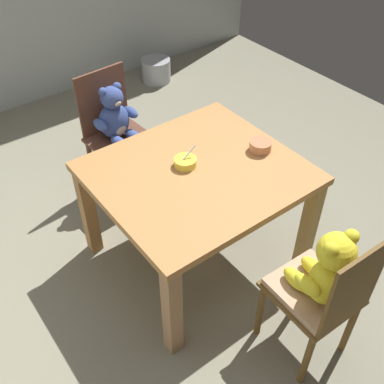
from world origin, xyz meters
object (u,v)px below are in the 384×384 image
object	(u,v)px
teddy_chair_far_center	(116,123)
porridge_bowl_terracotta_near_right	(260,146)
metal_pail	(156,70)
porridge_bowl_yellow_center	(185,162)
dining_table	(197,185)
teddy_chair_near_front	(325,280)

from	to	relation	value
teddy_chair_far_center	porridge_bowl_terracotta_near_right	size ratio (longest dim) A/B	7.00
metal_pail	porridge_bowl_yellow_center	bearing A→B (deg)	-118.97
dining_table	porridge_bowl_terracotta_near_right	xyz separation A→B (m)	(0.41, -0.07, 0.14)
porridge_bowl_yellow_center	teddy_chair_far_center	bearing A→B (deg)	89.80
teddy_chair_far_center	metal_pail	distance (m)	1.76
porridge_bowl_yellow_center	metal_pail	world-z (taller)	porridge_bowl_yellow_center
dining_table	porridge_bowl_terracotta_near_right	world-z (taller)	porridge_bowl_terracotta_near_right
teddy_chair_near_front	teddy_chair_far_center	distance (m)	1.79
dining_table	porridge_bowl_yellow_center	size ratio (longest dim) A/B	8.15
dining_table	metal_pail	distance (m)	2.47
teddy_chair_near_front	porridge_bowl_terracotta_near_right	size ratio (longest dim) A/B	7.04
metal_pail	dining_table	bearing A→B (deg)	-117.52
porridge_bowl_terracotta_near_right	teddy_chair_near_front	bearing A→B (deg)	-112.78
teddy_chair_far_center	porridge_bowl_terracotta_near_right	xyz separation A→B (m)	(0.43, -0.97, 0.17)
dining_table	teddy_chair_near_front	size ratio (longest dim) A/B	1.23
teddy_chair_far_center	porridge_bowl_yellow_center	xyz separation A→B (m)	(-0.00, -0.82, 0.17)
teddy_chair_far_center	metal_pail	bearing A→B (deg)	133.45
teddy_chair_far_center	porridge_bowl_yellow_center	size ratio (longest dim) A/B	6.61
teddy_chair_far_center	teddy_chair_near_front	bearing A→B (deg)	-1.18
porridge_bowl_terracotta_near_right	porridge_bowl_yellow_center	size ratio (longest dim) A/B	0.94
porridge_bowl_terracotta_near_right	metal_pail	size ratio (longest dim) A/B	0.43
dining_table	metal_pail	bearing A→B (deg)	62.48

